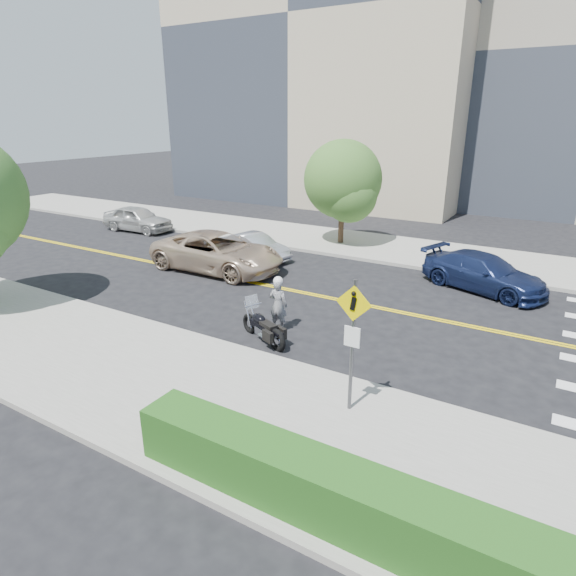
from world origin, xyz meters
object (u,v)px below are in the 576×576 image
(motorcycle, at_px, (263,321))
(parked_car_white, at_px, (138,219))
(parked_car_silver, at_px, (255,247))
(pedestrian_sign, at_px, (353,334))
(motorcyclist, at_px, (278,304))
(parked_car_blue, at_px, (484,273))
(suv, at_px, (217,252))

(motorcycle, relative_size, parked_car_white, 0.49)
(parked_car_silver, bearing_deg, parked_car_white, 92.86)
(motorcycle, bearing_deg, parked_car_white, 172.43)
(pedestrian_sign, xyz_separation_m, parked_car_silver, (-8.73, 9.11, -1.37))
(motorcyclist, height_order, parked_car_blue, motorcyclist)
(pedestrian_sign, distance_m, parked_car_silver, 12.69)
(pedestrian_sign, relative_size, suv, 0.52)
(parked_car_white, bearing_deg, motorcycle, -123.86)
(motorcyclist, bearing_deg, motorcycle, 88.58)
(motorcyclist, bearing_deg, parked_car_blue, -128.05)
(motorcyclist, relative_size, parked_car_silver, 0.49)
(pedestrian_sign, bearing_deg, motorcyclist, 140.67)
(parked_car_silver, bearing_deg, pedestrian_sign, -124.72)
(suv, bearing_deg, motorcyclist, -125.80)
(parked_car_blue, bearing_deg, motorcycle, 169.36)
(motorcycle, distance_m, parked_car_blue, 9.23)
(motorcycle, xyz_separation_m, parked_car_blue, (4.72, 7.93, 0.06))
(motorcyclist, xyz_separation_m, parked_car_silver, (-5.02, 6.08, -0.28))
(motorcyclist, relative_size, motorcycle, 0.85)
(pedestrian_sign, distance_m, suv, 11.51)
(parked_car_silver, distance_m, parked_car_blue, 9.83)
(pedestrian_sign, relative_size, motorcyclist, 1.73)
(pedestrian_sign, bearing_deg, suv, 142.92)
(pedestrian_sign, bearing_deg, parked_car_white, 149.45)
(parked_car_white, bearing_deg, motorcyclist, -121.12)
(pedestrian_sign, height_order, parked_car_silver, pedestrian_sign)
(motorcycle, height_order, suv, suv)
(parked_car_blue, bearing_deg, pedestrian_sign, -165.87)
(motorcyclist, distance_m, parked_car_blue, 8.48)
(motorcyclist, bearing_deg, parked_car_silver, -54.37)
(pedestrian_sign, relative_size, parked_car_blue, 0.64)
(pedestrian_sign, distance_m, motorcyclist, 4.91)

